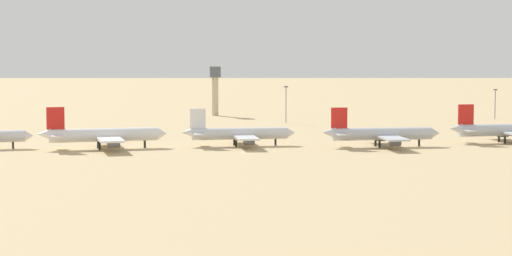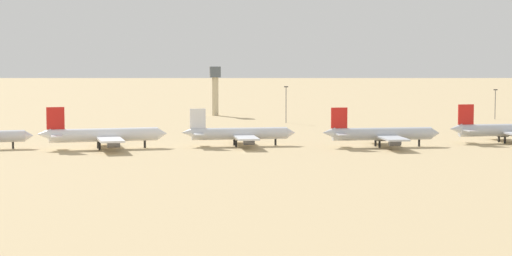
% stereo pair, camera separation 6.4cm
% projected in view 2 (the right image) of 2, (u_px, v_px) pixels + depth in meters
% --- Properties ---
extents(ground, '(4000.00, 4000.00, 0.00)m').
position_uv_depth(ground, '(248.00, 152.00, 320.36)').
color(ground, tan).
extents(ridge_west, '(257.15, 238.37, 75.14)m').
position_uv_depth(ridge_west, '(80.00, 41.00, 1271.70)').
color(ridge_west, gray).
rests_on(ridge_west, ground).
extents(ridge_center, '(433.44, 323.01, 137.46)m').
position_uv_depth(ridge_center, '(249.00, 20.00, 1451.06)').
color(ridge_center, gray).
rests_on(ridge_center, ground).
extents(ridge_east, '(383.83, 282.39, 68.39)m').
position_uv_depth(ridge_east, '(478.00, 44.00, 1543.90)').
color(ridge_east, gray).
rests_on(ridge_east, ground).
extents(parked_jet_red_2, '(43.49, 36.95, 14.38)m').
position_uv_depth(parked_jet_red_2, '(103.00, 135.00, 330.19)').
color(parked_jet_red_2, white).
rests_on(parked_jet_red_2, ground).
extents(parked_jet_white_3, '(39.73, 33.37, 13.13)m').
position_uv_depth(parked_jet_white_3, '(238.00, 134.00, 339.71)').
color(parked_jet_white_3, silver).
rests_on(parked_jet_white_3, ground).
extents(parked_jet_red_4, '(41.42, 34.74, 13.70)m').
position_uv_depth(parked_jet_red_4, '(381.00, 134.00, 336.60)').
color(parked_jet_red_4, silver).
rests_on(parked_jet_red_4, ground).
extents(parked_jet_red_5, '(42.05, 35.34, 13.89)m').
position_uv_depth(parked_jet_red_5, '(505.00, 130.00, 351.01)').
color(parked_jet_red_5, silver).
rests_on(parked_jet_red_5, ground).
extents(control_tower, '(5.20, 5.20, 24.05)m').
position_uv_depth(control_tower, '(215.00, 86.00, 482.32)').
color(control_tower, '#C6B793').
rests_on(control_tower, ground).
extents(light_pole_west, '(1.80, 0.50, 14.00)m').
position_uv_depth(light_pole_west, '(495.00, 102.00, 459.79)').
color(light_pole_west, '#59595E').
rests_on(light_pole_west, ground).
extents(light_pole_mid, '(1.80, 0.50, 16.35)m').
position_uv_depth(light_pole_mid, '(286.00, 102.00, 438.31)').
color(light_pole_mid, '#59595E').
rests_on(light_pole_mid, ground).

